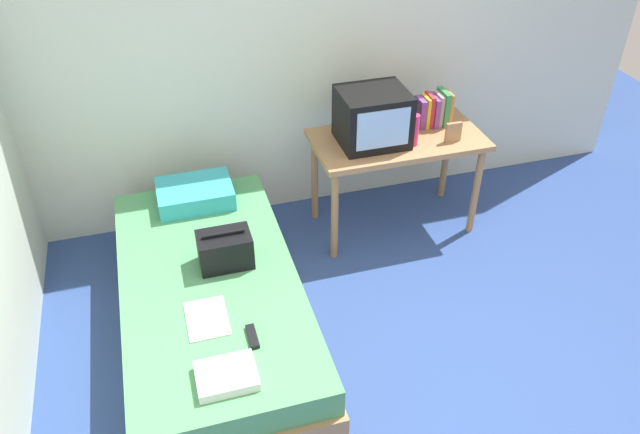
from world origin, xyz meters
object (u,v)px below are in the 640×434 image
(book_row, at_px, (434,109))
(picture_frame, at_px, (453,132))
(folded_towel, at_px, (226,376))
(tv, at_px, (373,117))
(pillow, at_px, (195,194))
(bed, at_px, (213,307))
(handbag, at_px, (225,249))
(remote_dark, at_px, (252,336))
(desk, at_px, (397,149))
(magazine, at_px, (207,319))
(water_bottle, at_px, (414,130))

(book_row, distance_m, picture_frame, 0.27)
(book_row, distance_m, folded_towel, 2.39)
(tv, height_order, pillow, tv)
(bed, height_order, picture_frame, picture_frame)
(pillow, relative_size, handbag, 1.59)
(pillow, bearing_deg, book_row, 3.21)
(tv, relative_size, handbag, 1.47)
(bed, distance_m, remote_dark, 0.59)
(book_row, bearing_deg, handbag, -154.51)
(folded_towel, bearing_deg, handbag, 80.58)
(desk, bearing_deg, picture_frame, -25.34)
(bed, height_order, handbag, handbag)
(desk, relative_size, magazine, 4.00)
(pillow, distance_m, folded_towel, 1.50)
(picture_frame, bearing_deg, folded_towel, -143.00)
(picture_frame, distance_m, magazine, 2.05)
(tv, height_order, remote_dark, tv)
(desk, relative_size, handbag, 3.87)
(desk, xyz_separation_m, picture_frame, (0.33, -0.15, 0.16))
(water_bottle, relative_size, picture_frame, 1.58)
(desk, bearing_deg, magazine, -144.01)
(desk, distance_m, handbag, 1.46)
(water_bottle, height_order, remote_dark, water_bottle)
(magazine, bearing_deg, pillow, 85.59)
(desk, distance_m, picture_frame, 0.40)
(tv, bearing_deg, picture_frame, -16.02)
(book_row, bearing_deg, remote_dark, -138.97)
(remote_dark, bearing_deg, water_bottle, 40.65)
(folded_towel, bearing_deg, magazine, 94.57)
(bed, xyz_separation_m, folded_towel, (-0.02, -0.74, 0.26))
(bed, xyz_separation_m, magazine, (-0.05, -0.33, 0.24))
(bed, distance_m, desk, 1.65)
(desk, bearing_deg, bed, -152.34)
(tv, height_order, folded_towel, tv)
(desk, xyz_separation_m, pillow, (-1.39, 0.01, -0.11))
(tv, distance_m, water_bottle, 0.29)
(picture_frame, bearing_deg, desk, 154.66)
(book_row, bearing_deg, bed, -153.67)
(desk, height_order, tv, tv)
(handbag, distance_m, magazine, 0.46)
(handbag, distance_m, remote_dark, 0.62)
(desk, xyz_separation_m, tv, (-0.19, -0.01, 0.27))
(tv, xyz_separation_m, pillow, (-1.20, 0.02, -0.39))
(remote_dark, xyz_separation_m, folded_towel, (-0.17, -0.22, 0.01))
(book_row, bearing_deg, picture_frame, -85.34)
(tv, bearing_deg, water_bottle, -24.88)
(book_row, xyz_separation_m, picture_frame, (0.02, -0.26, -0.04))
(desk, distance_m, book_row, 0.38)
(book_row, relative_size, remote_dark, 1.55)
(picture_frame, relative_size, pillow, 0.29)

